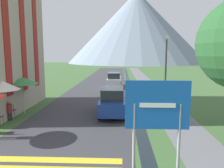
# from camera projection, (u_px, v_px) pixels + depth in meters

# --- Properties ---
(ground_plane) EXTENTS (160.00, 160.00, 0.00)m
(ground_plane) POSITION_uv_depth(u_px,v_px,m) (120.00, 91.00, 23.53)
(ground_plane) COLOR #3D6033
(road) EXTENTS (6.40, 60.00, 0.01)m
(road) POSITION_uv_depth(u_px,v_px,m) (104.00, 80.00, 33.53)
(road) COLOR #38383D
(road) RESTS_ON ground_plane
(footpath) EXTENTS (2.20, 60.00, 0.01)m
(footpath) POSITION_uv_depth(u_px,v_px,m) (144.00, 80.00, 33.27)
(footpath) COLOR slate
(footpath) RESTS_ON ground_plane
(drainage_channel) EXTENTS (0.60, 60.00, 0.00)m
(drainage_channel) POSITION_uv_depth(u_px,v_px,m) (128.00, 80.00, 33.38)
(drainage_channel) COLOR black
(drainage_channel) RESTS_ON ground_plane
(mountain_distant) EXTENTS (60.54, 60.54, 31.13)m
(mountain_distant) POSITION_uv_depth(u_px,v_px,m) (136.00, 28.00, 97.15)
(mountain_distant) COLOR slate
(mountain_distant) RESTS_ON ground_plane
(road_sign) EXTENTS (2.02, 0.11, 3.22)m
(road_sign) POSITION_uv_depth(u_px,v_px,m) (157.00, 114.00, 6.86)
(road_sign) COLOR gray
(road_sign) RESTS_ON ground_plane
(parked_car_near) EXTENTS (1.75, 4.34, 1.82)m
(parked_car_near) POSITION_uv_depth(u_px,v_px,m) (113.00, 101.00, 14.59)
(parked_car_near) COLOR navy
(parked_car_near) RESTS_ON ground_plane
(parked_car_far) EXTENTS (1.72, 4.20, 1.82)m
(parked_car_far) POSITION_uv_depth(u_px,v_px,m) (114.00, 80.00, 26.18)
(parked_car_far) COLOR #B2B2B7
(parked_car_far) RESTS_ON ground_plane
(cafe_chair_far_right) EXTENTS (0.40, 0.40, 0.85)m
(cafe_chair_far_right) POSITION_uv_depth(u_px,v_px,m) (11.00, 109.00, 14.02)
(cafe_chair_far_right) COLOR black
(cafe_chair_far_right) RESTS_ON ground_plane
(cafe_chair_far_left) EXTENTS (0.40, 0.40, 0.85)m
(cafe_chair_far_left) POSITION_uv_depth(u_px,v_px,m) (10.00, 110.00, 13.82)
(cafe_chair_far_left) COLOR black
(cafe_chair_far_left) RESTS_ON ground_plane
(cafe_umbrella_middle_white) EXTENTS (1.95, 1.95, 2.48)m
(cafe_umbrella_middle_white) POSITION_uv_depth(u_px,v_px,m) (2.00, 85.00, 12.66)
(cafe_umbrella_middle_white) COLOR #B7B2A8
(cafe_umbrella_middle_white) RESTS_ON ground_plane
(cafe_umbrella_rear_green) EXTENTS (2.02, 2.02, 2.46)m
(cafe_umbrella_rear_green) POSITION_uv_depth(u_px,v_px,m) (23.00, 81.00, 14.61)
(cafe_umbrella_rear_green) COLOR #B7B2A8
(cafe_umbrella_rear_green) RESTS_ON ground_plane
(person_seated_near) EXTENTS (0.32, 0.32, 1.23)m
(person_seated_near) POSITION_uv_depth(u_px,v_px,m) (9.00, 109.00, 13.24)
(person_seated_near) COLOR #282833
(person_seated_near) RESTS_ON ground_plane
(streetlamp) EXTENTS (0.28, 0.28, 5.28)m
(streetlamp) POSITION_uv_depth(u_px,v_px,m) (166.00, 67.00, 15.67)
(streetlamp) COLOR #515156
(streetlamp) RESTS_ON ground_plane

